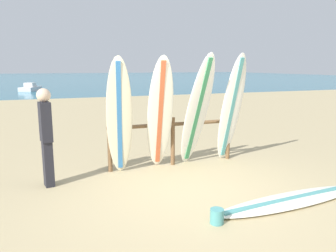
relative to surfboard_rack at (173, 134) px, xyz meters
name	(u,v)px	position (x,y,z in m)	size (l,w,h in m)	color
ground_plane	(192,194)	(-0.29, -1.66, -0.68)	(120.00, 120.00, 0.00)	tan
ocean_water	(60,78)	(-0.29, 56.34, -0.67)	(120.00, 80.00, 0.01)	teal
surfboard_rack	(173,134)	(0.00, 0.00, 0.00)	(2.82, 0.09, 1.04)	brown
surfboard_leaning_far_left	(119,117)	(-1.21, -0.31, 0.48)	(0.60, 0.67, 2.31)	beige
surfboard_leaning_left	(160,114)	(-0.38, -0.26, 0.49)	(0.61, 0.84, 2.33)	white
surfboard_leaning_center_left	(197,111)	(0.40, -0.35, 0.52)	(0.68, 1.03, 2.39)	white
surfboard_leaning_center	(231,109)	(1.26, -0.27, 0.52)	(0.52, 0.77, 2.40)	white
surfboard_lying_on_sand	(291,200)	(1.03, -2.52, -0.64)	(2.80, 0.78, 0.08)	white
beachgoer_standing	(46,133)	(-2.54, -0.44, 0.28)	(0.24, 0.31, 1.75)	#26262D
small_boat_offshore	(30,88)	(-3.88, 24.10, -0.42)	(1.86, 2.50, 0.71)	silver
sand_bucket	(217,216)	(-0.40, -2.75, -0.57)	(0.19, 0.19, 0.21)	teal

